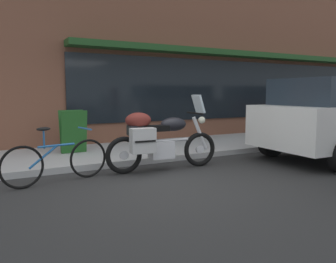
% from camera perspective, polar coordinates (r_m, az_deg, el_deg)
% --- Properties ---
extents(ground_plane, '(80.00, 80.00, 0.00)m').
position_cam_1_polar(ground_plane, '(5.53, -0.65, -8.61)').
color(ground_plane, '#292929').
extents(storefront_building, '(21.60, 0.90, 7.30)m').
position_cam_1_polar(storefront_building, '(12.90, 18.94, 15.72)').
color(storefront_building, brown).
rests_on(storefront_building, ground_plane).
extents(touring_motorcycle, '(2.23, 0.62, 1.42)m').
position_cam_1_polar(touring_motorcycle, '(6.19, -1.69, -1.16)').
color(touring_motorcycle, black).
rests_on(touring_motorcycle, ground_plane).
extents(parked_bicycle, '(1.73, 0.53, 0.92)m').
position_cam_1_polar(parked_bicycle, '(5.69, -18.46, -4.72)').
color(parked_bicycle, black).
rests_on(parked_bicycle, ground_plane).
extents(sandwich_board_sign, '(0.55, 0.41, 0.94)m').
position_cam_1_polar(sandwich_board_sign, '(7.71, -15.88, -0.00)').
color(sandwich_board_sign, '#1E511E').
rests_on(sandwich_board_sign, sidewalk_curb).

